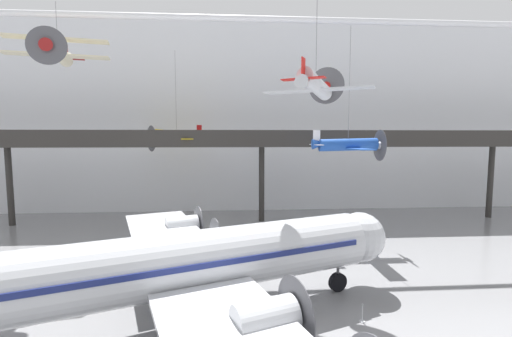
# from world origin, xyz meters

# --- Properties ---
(hangar_back_wall) EXTENTS (140.00, 3.00, 27.03)m
(hangar_back_wall) POSITION_xyz_m (0.00, 35.47, 13.51)
(hangar_back_wall) COLOR silver
(hangar_back_wall) RESTS_ON ground
(mezzanine_walkway) EXTENTS (110.00, 3.20, 11.43)m
(mezzanine_walkway) POSITION_xyz_m (0.00, 26.49, 9.71)
(mezzanine_walkway) COLOR #2D2B28
(mezzanine_walkway) RESTS_ON ground
(ceiling_truss_beam) EXTENTS (120.00, 0.60, 0.60)m
(ceiling_truss_beam) POSITION_xyz_m (0.00, 18.27, 21.70)
(ceiling_truss_beam) COLOR silver
(airliner_silver_main) EXTENTS (28.36, 33.13, 10.30)m
(airliner_silver_main) POSITION_xyz_m (-6.72, 3.60, 3.56)
(airliner_silver_main) COLOR silver
(airliner_silver_main) RESTS_ON ground
(suspended_plane_silver_racer) EXTENTS (6.85, 6.15, 8.33)m
(suspended_plane_silver_racer) POSITION_xyz_m (1.76, 7.13, 13.94)
(suspended_plane_silver_racer) COLOR silver
(suspended_plane_yellow_lowwing) EXTENTS (7.35, 8.06, 12.26)m
(suspended_plane_yellow_lowwing) POSITION_xyz_m (-10.58, 28.50, 10.72)
(suspended_plane_yellow_lowwing) COLOR yellow
(suspended_plane_blue_trainer) EXTENTS (7.01, 8.61, 12.84)m
(suspended_plane_blue_trainer) POSITION_xyz_m (7.62, 17.75, 9.85)
(suspended_plane_blue_trainer) COLOR #1E4CAD
(suspended_plane_cream_biplane) EXTENTS (7.86, 6.50, 5.52)m
(suspended_plane_cream_biplane) POSITION_xyz_m (-17.64, 14.39, 17.59)
(suspended_plane_cream_biplane) COLOR beige
(stanchion_barrier) EXTENTS (0.36, 0.36, 1.08)m
(stanchion_barrier) POSITION_xyz_m (3.78, 3.41, 0.33)
(stanchion_barrier) COLOR #B2B5BA
(stanchion_barrier) RESTS_ON ground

